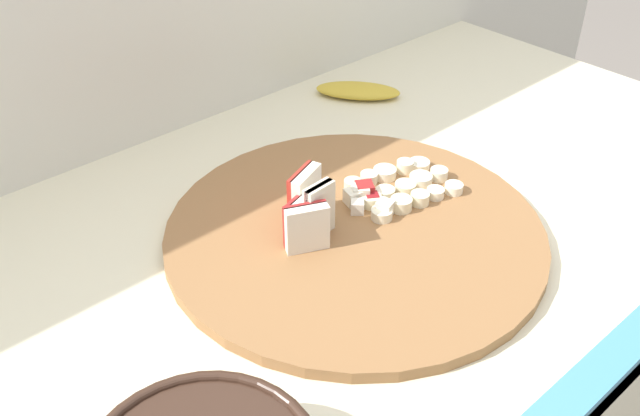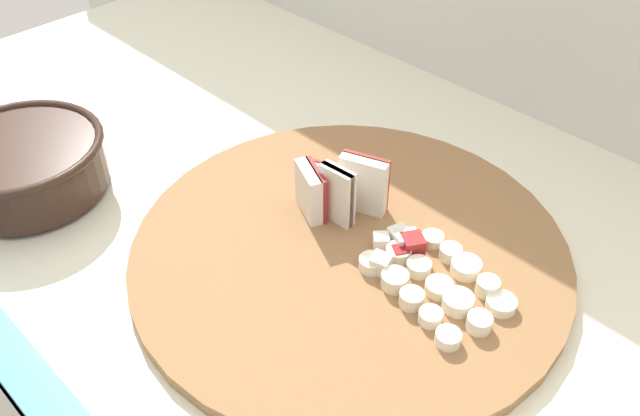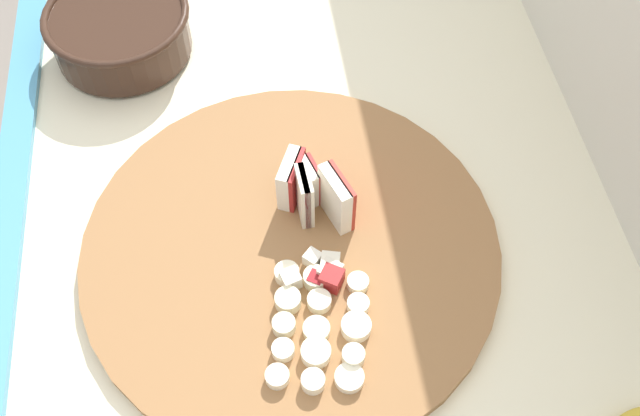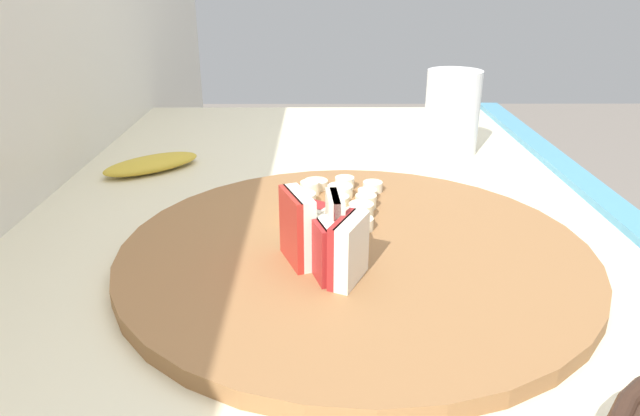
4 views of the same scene
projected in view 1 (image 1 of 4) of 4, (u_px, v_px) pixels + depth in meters
name	position (u px, v px, depth m)	size (l,w,h in m)	color
tile_backsplash	(171.00, 232.00, 1.17)	(2.40, 0.04, 1.49)	silver
cutting_board	(355.00, 233.00, 0.84)	(0.45, 0.45, 0.01)	olive
apple_wedge_fan	(307.00, 212.00, 0.81)	(0.09, 0.08, 0.07)	#A32323
apple_dice_pile	(365.00, 198.00, 0.87)	(0.05, 0.07, 0.02)	maroon
banana_slice_rows	(402.00, 186.00, 0.89)	(0.15, 0.12, 0.02)	#F4EAC6
banana_peel	(358.00, 91.00, 1.14)	(0.14, 0.06, 0.02)	gold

